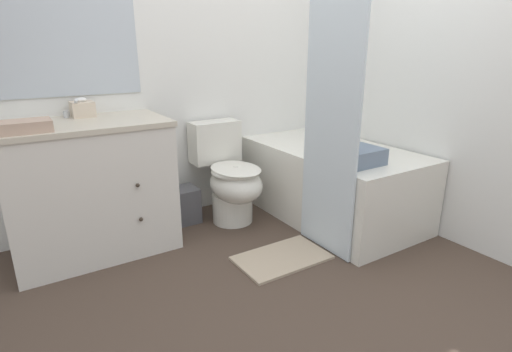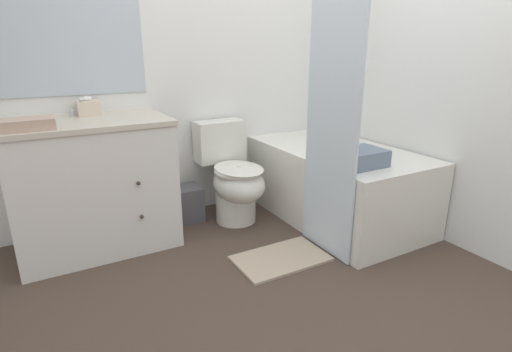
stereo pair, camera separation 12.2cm
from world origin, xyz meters
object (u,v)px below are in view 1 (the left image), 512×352
at_px(tissue_box, 83,109).
at_px(bath_towel_folded, 358,156).
at_px(bathtub, 331,182).
at_px(wastebasket, 181,206).
at_px(vanity_cabinet, 91,187).
at_px(sink_faucet, 76,112).
at_px(hand_towel_folded, 23,126).
at_px(toilet, 230,178).
at_px(bath_mat, 282,258).

relative_size(tissue_box, bath_towel_folded, 0.48).
relative_size(bathtub, wastebasket, 5.20).
distance_m(vanity_cabinet, tissue_box, 0.49).
height_order(sink_faucet, hand_towel_folded, sink_faucet).
relative_size(hand_towel_folded, bath_towel_folded, 0.90).
bearing_deg(vanity_cabinet, bath_towel_folded, -28.80).
bearing_deg(vanity_cabinet, tissue_box, 76.82).
bearing_deg(wastebasket, tissue_box, 171.95).
xyz_separation_m(vanity_cabinet, toilet, (0.95, -0.06, -0.09)).
height_order(bath_towel_folded, bath_mat, bath_towel_folded).
bearing_deg(hand_towel_folded, wastebasket, 16.16).
relative_size(vanity_cabinet, bathtub, 0.70).
distance_m(bathtub, bath_mat, 0.84).
relative_size(toilet, hand_towel_folded, 2.71).
distance_m(bathtub, bath_towel_folded, 0.55).
relative_size(sink_faucet, tissue_box, 1.01).
bearing_deg(bathtub, hand_towel_folded, 173.32).
xyz_separation_m(wastebasket, bath_towel_folded, (0.85, -0.90, 0.46)).
distance_m(sink_faucet, wastebasket, 0.96).
bearing_deg(toilet, wastebasket, 154.40).
bearing_deg(bathtub, sink_faucet, 160.76).
xyz_separation_m(wastebasket, bath_mat, (0.31, -0.85, -0.12)).
height_order(sink_faucet, bath_mat, sink_faucet).
height_order(tissue_box, hand_towel_folded, tissue_box).
relative_size(bathtub, tissue_box, 9.59).
xyz_separation_m(sink_faucet, bathtub, (1.64, -0.57, -0.59)).
distance_m(sink_faucet, bath_mat, 1.56).
relative_size(wastebasket, hand_towel_folded, 0.99).
height_order(hand_towel_folded, bath_mat, hand_towel_folded).
distance_m(vanity_cabinet, bath_towel_folded, 1.67).
relative_size(sink_faucet, bath_mat, 0.25).
distance_m(sink_faucet, hand_towel_folded, 0.46).
height_order(bathtub, bath_towel_folded, bath_towel_folded).
height_order(toilet, bath_towel_folded, toilet).
height_order(sink_faucet, bath_towel_folded, sink_faucet).
relative_size(bathtub, bath_towel_folded, 4.61).
relative_size(vanity_cabinet, bath_mat, 1.71).
relative_size(vanity_cabinet, bath_towel_folded, 3.25).
relative_size(tissue_box, bath_mat, 0.25).
bearing_deg(wastebasket, toilet, -25.60).
bearing_deg(tissue_box, vanity_cabinet, -103.18).
height_order(vanity_cabinet, wastebasket, vanity_cabinet).
distance_m(toilet, bathtub, 0.77).
relative_size(hand_towel_folded, bath_mat, 0.47).
bearing_deg(toilet, bath_towel_folded, -55.30).
bearing_deg(bath_towel_folded, sink_faucet, 146.17).
height_order(toilet, bath_mat, toilet).
bearing_deg(vanity_cabinet, hand_towel_folded, -151.20).
height_order(bathtub, wastebasket, bathtub).
distance_m(toilet, tissue_box, 1.08).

